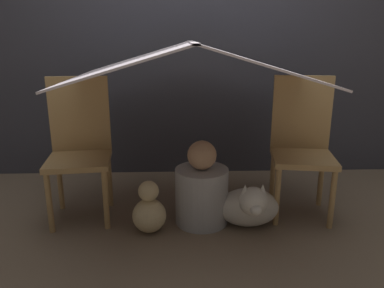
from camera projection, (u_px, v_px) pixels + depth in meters
ground_plane at (192, 220)px, 2.49m from camera, size 8.80×8.80×0.00m
wall_back at (188, 28)px, 3.07m from camera, size 7.00×0.05×2.50m
chair_left at (80, 144)px, 2.47m from camera, size 0.44×0.44×0.93m
chair_right at (302, 142)px, 2.52m from camera, size 0.45×0.45×0.93m
sheet_canopy at (192, 60)px, 2.27m from camera, size 1.47×1.20×0.23m
person_front at (202, 191)px, 2.42m from camera, size 0.34×0.34×0.55m
dog at (249, 206)px, 2.37m from camera, size 0.39×0.40×0.34m
plush_toy at (149, 211)px, 2.32m from camera, size 0.21×0.21×0.33m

